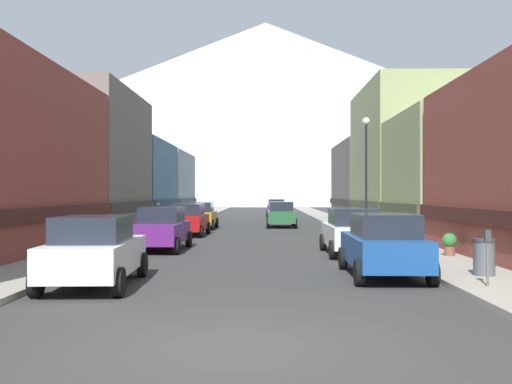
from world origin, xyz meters
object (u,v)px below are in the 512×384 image
Objects in this scene: car_left_1 at (161,229)px; parking_meter_near at (488,250)px; car_right_0 at (384,245)px; trash_bin_right at (484,257)px; car_left_0 at (95,251)px; car_right_1 at (352,231)px; streetlamp_right at (366,159)px; pedestrian_0 at (158,217)px; car_driving_1 at (281,214)px; car_left_2 at (188,219)px; car_driving_0 at (276,208)px; potted_plant_0 at (450,243)px; car_left_3 at (200,215)px.

car_left_1 is 3.33× the size of parking_meter_near.
trash_bin_right is (2.55, -0.64, -0.26)m from car_right_0.
car_left_0 reaches higher than parking_meter_near.
car_right_1 is 6.79m from streetlamp_right.
streetlamp_right is (11.60, -8.39, 3.09)m from pedestrian_0.
car_driving_1 is at bearing 98.75° from parking_meter_near.
trash_bin_right is (0.60, 1.84, -0.37)m from parking_meter_near.
car_left_1 is 1.00× the size of car_left_2.
pedestrian_0 is at bearing 116.38° from car_right_0.
car_left_1 is at bearing 134.66° from car_right_0.
car_driving_1 is 8.91m from pedestrian_0.
car_right_1 is 3.32× the size of parking_meter_near.
parking_meter_near is at bearing -81.25° from car_driving_1.
car_driving_0 is at bearing 78.63° from car_left_2.
potted_plant_0 is at bearing 53.81° from car_right_0.
car_left_0 is at bearing -134.40° from car_right_1.
trash_bin_right is (2.55, -6.68, -0.26)m from car_right_1.
trash_bin_right is at bearing 71.95° from parking_meter_near.
potted_plant_0 is (5.40, -38.66, -0.30)m from car_driving_0.
pedestrian_0 is 14.65m from streetlamp_right.
parking_meter_near is at bearing -84.79° from car_driving_0.
car_driving_0 is (5.40, 26.85, 0.00)m from car_left_2.
streetlamp_right reaches higher than car_right_1.
car_left_3 is at bearing 108.74° from car_right_0.
streetlamp_right is (9.15, -4.31, 3.09)m from car_left_2.
car_left_1 is 1.01× the size of car_driving_0.
car_left_2 is 1.01× the size of car_driving_0.
car_left_1 is 14.72m from car_left_3.
car_left_3 is 5.78m from car_driving_1.
trash_bin_right is at bearing -69.10° from car_right_1.
car_left_3 is at bearing 41.16° from pedestrian_0.
car_left_3 is at bearing 130.99° from streetlamp_right.
car_right_1 is 37.06m from car_driving_0.
pedestrian_0 reaches higher than potted_plant_0.
car_right_0 is 1.00× the size of car_right_1.
streetlamp_right reaches higher than car_driving_0.
trash_bin_right is at bearing -83.79° from car_driving_0.
pedestrian_0 reaches higher than parking_meter_near.
pedestrian_0 is (-2.45, 12.57, -0.00)m from car_left_1.
car_right_1 is at bearing -104.85° from streetlamp_right.
streetlamp_right is at bearing -73.43° from car_driving_1.
car_right_0 is at bearing 12.81° from car_left_0.
car_left_0 and car_driving_1 have the same top height.
car_driving_1 is at bearing 95.13° from car_right_0.
potted_plant_0 is at bearing -82.05° from car_driving_0.
pedestrian_0 is at bearing 129.83° from potted_plant_0.
car_left_3 reaches higher than pedestrian_0.
potted_plant_0 is (0.65, 5.02, -0.05)m from trash_bin_right.
streetlamp_right reaches higher than car_left_0.
pedestrian_0 is (-2.45, 21.99, -0.00)m from car_left_0.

